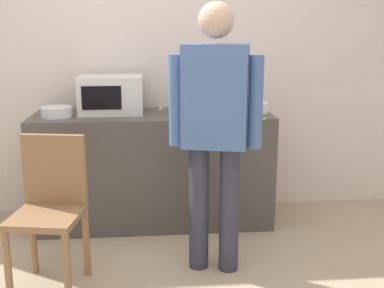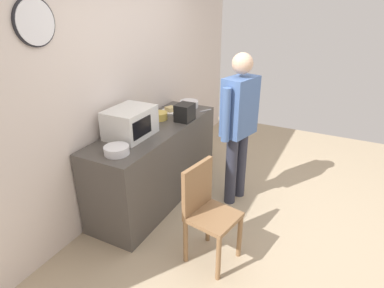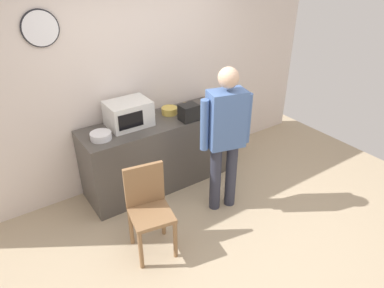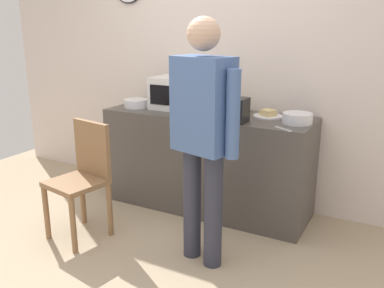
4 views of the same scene
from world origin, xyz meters
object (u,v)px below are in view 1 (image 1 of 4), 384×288
(spoon_utensil, at_px, (255,118))
(fork_utensil, at_px, (161,109))
(sandwich_plate, at_px, (217,108))
(cereal_bowl, at_px, (181,107))
(person_standing, at_px, (215,120))
(mixing_bowl, at_px, (253,107))
(wooden_chair, at_px, (50,204))
(microwave, at_px, (111,94))
(salad_bowl, at_px, (57,112))
(toaster, at_px, (197,105))

(spoon_utensil, bearing_deg, fork_utensil, 144.02)
(spoon_utensil, bearing_deg, sandwich_plate, 123.19)
(cereal_bowl, xyz_separation_m, person_standing, (0.15, -0.94, 0.06))
(cereal_bowl, height_order, mixing_bowl, same)
(person_standing, height_order, wooden_chair, person_standing)
(mixing_bowl, relative_size, fork_utensil, 1.42)
(sandwich_plate, relative_size, spoon_utensil, 1.50)
(cereal_bowl, distance_m, wooden_chair, 1.43)
(microwave, xyz_separation_m, salad_bowl, (-0.41, -0.14, -0.11))
(mixing_bowl, bearing_deg, salad_bowl, -178.15)
(salad_bowl, xyz_separation_m, person_standing, (1.12, -0.79, 0.06))
(cereal_bowl, relative_size, toaster, 0.92)
(microwave, relative_size, person_standing, 0.29)
(mixing_bowl, relative_size, toaster, 1.10)
(sandwich_plate, relative_size, mixing_bowl, 1.05)
(salad_bowl, relative_size, cereal_bowl, 1.17)
(mixing_bowl, bearing_deg, person_standing, -117.12)
(mixing_bowl, bearing_deg, fork_utensil, 161.13)
(fork_utensil, bearing_deg, sandwich_plate, -16.57)
(spoon_utensil, bearing_deg, microwave, 162.56)
(cereal_bowl, xyz_separation_m, wooden_chair, (-0.88, -1.03, -0.43))
(toaster, xyz_separation_m, spoon_utensil, (0.44, -0.07, -0.10))
(mixing_bowl, xyz_separation_m, fork_utensil, (-0.74, 0.25, -0.04))
(toaster, relative_size, wooden_chair, 0.23)
(microwave, bearing_deg, spoon_utensil, -17.44)
(microwave, xyz_separation_m, sandwich_plate, (0.86, 0.03, -0.13))
(microwave, xyz_separation_m, wooden_chair, (-0.32, -1.02, -0.54))
(sandwich_plate, distance_m, salad_bowl, 1.28)
(cereal_bowl, bearing_deg, salad_bowl, -171.12)
(sandwich_plate, bearing_deg, mixing_bowl, -22.45)
(cereal_bowl, bearing_deg, toaster, -70.87)
(cereal_bowl, xyz_separation_m, spoon_utensil, (0.54, -0.36, -0.04))
(microwave, relative_size, spoon_utensil, 2.94)
(fork_utensil, xyz_separation_m, wooden_chair, (-0.72, -1.19, -0.39))
(person_standing, bearing_deg, toaster, 94.10)
(sandwich_plate, bearing_deg, fork_utensil, 163.43)
(spoon_utensil, height_order, person_standing, person_standing)
(mixing_bowl, relative_size, wooden_chair, 0.26)
(microwave, relative_size, wooden_chair, 0.53)
(wooden_chair, bearing_deg, microwave, 72.80)
(mixing_bowl, height_order, fork_utensil, mixing_bowl)
(salad_bowl, distance_m, mixing_bowl, 1.55)
(toaster, bearing_deg, cereal_bowl, 109.13)
(fork_utensil, bearing_deg, cereal_bowl, -43.11)
(sandwich_plate, height_order, toaster, toaster)
(mixing_bowl, distance_m, fork_utensil, 0.78)
(fork_utensil, relative_size, spoon_utensil, 1.00)
(cereal_bowl, bearing_deg, fork_utensil, 136.89)
(spoon_utensil, bearing_deg, person_standing, -123.80)
(wooden_chair, bearing_deg, toaster, 37.09)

